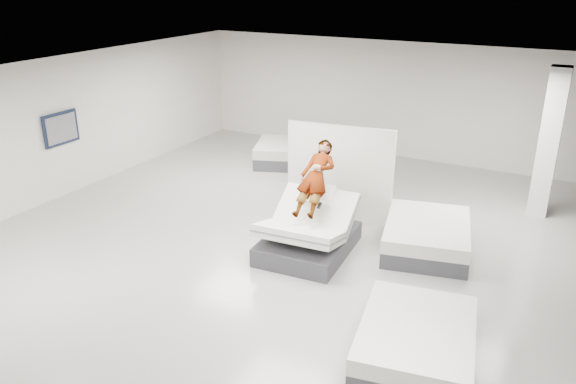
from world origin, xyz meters
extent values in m
plane|color=#A3A19A|center=(0.00, 0.00, 0.00)|extent=(14.00, 14.00, 0.00)
plane|color=#272729|center=(0.00, 0.00, 3.20)|extent=(14.00, 14.00, 0.00)
cube|color=silver|center=(0.00, 7.00, 1.60)|extent=(12.00, 0.04, 3.20)
cube|color=silver|center=(-6.00, 0.00, 1.60)|extent=(0.04, 14.00, 3.20)
cube|color=#3C3C41|center=(0.38, 0.53, 0.17)|extent=(1.62, 2.08, 0.35)
cube|color=white|center=(0.35, 0.90, 0.70)|extent=(1.55, 1.06, 0.70)
cube|color=slate|center=(0.35, 0.90, 0.70)|extent=(1.56, 0.98, 0.55)
cube|color=white|center=(0.41, 0.08, 0.58)|extent=(1.55, 1.12, 0.47)
cube|color=slate|center=(0.41, 0.08, 0.58)|extent=(1.57, 1.09, 0.29)
cube|color=white|center=(0.34, 1.06, 1.00)|extent=(0.57, 0.45, 0.32)
imported|color=slate|center=(0.36, 0.83, 1.20)|extent=(0.70, 1.42, 1.49)
cube|color=black|center=(0.60, 0.50, 1.01)|extent=(0.06, 0.15, 0.08)
cube|color=silver|center=(0.26, 2.20, 1.03)|extent=(2.26, 0.37, 2.05)
cube|color=#3C3C41|center=(2.31, 1.68, 0.15)|extent=(1.93, 2.31, 0.30)
cube|color=white|center=(2.31, 1.68, 0.43)|extent=(1.93, 2.31, 0.25)
cube|color=#3C3C41|center=(3.06, -1.61, 0.15)|extent=(1.80, 2.21, 0.30)
cube|color=white|center=(3.06, -1.61, 0.42)|extent=(1.80, 2.21, 0.25)
cube|color=#3C3C41|center=(-2.21, 5.01, 0.16)|extent=(2.55, 2.24, 0.32)
cube|color=white|center=(-2.21, 5.01, 0.45)|extent=(2.55, 2.24, 0.27)
cube|color=silver|center=(4.00, 4.50, 1.60)|extent=(0.40, 0.40, 3.20)
cube|color=black|center=(-5.94, 0.50, 1.60)|extent=(0.05, 0.95, 0.75)
cube|color=#8A775C|center=(-5.91, 0.50, 1.60)|extent=(0.02, 0.82, 0.62)
camera|label=1|loc=(4.52, -8.00, 4.99)|focal=35.00mm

